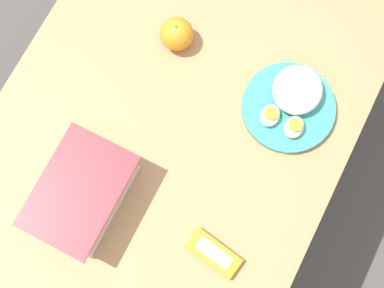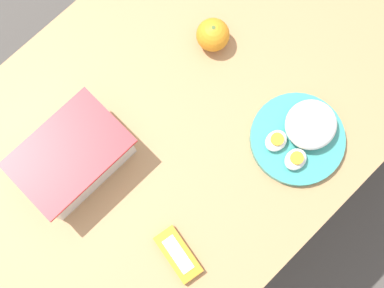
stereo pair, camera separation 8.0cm
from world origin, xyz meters
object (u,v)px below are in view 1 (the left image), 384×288
Objects in this scene: rice_plate at (291,102)px; candy_bar at (214,253)px; food_container at (83,194)px; orange_fruit at (177,34)px.

candy_bar is at bearing 179.17° from rice_plate.
rice_plate is at bearing -0.83° from candy_bar.
food_container is 1.92× the size of candy_bar.
orange_fruit is at bearing 85.70° from rice_plate.
orange_fruit is 0.36× the size of rice_plate.
orange_fruit reaches higher than candy_bar.
food_container is 0.29m from candy_bar.
rice_plate is at bearing -37.83° from food_container.
food_container reaches higher than orange_fruit.
candy_bar is (-0.38, -0.28, -0.03)m from orange_fruit.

